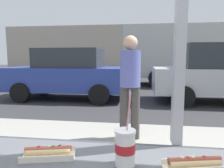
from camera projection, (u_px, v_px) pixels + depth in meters
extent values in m
plane|color=#2D2D30|center=(144.00, 91.00, 9.01)|extent=(60.00, 60.00, 0.00)
cube|color=gray|center=(154.00, 164.00, 2.71)|extent=(16.00, 2.80, 0.15)
cube|color=#35373A|center=(177.00, 148.00, 1.05)|extent=(2.27, 0.02, 0.02)
cube|color=#9E9EA3|center=(181.00, 5.00, 1.01)|extent=(0.05, 0.08, 1.39)
cube|color=#A89E8E|center=(143.00, 49.00, 20.53)|extent=(28.00, 1.20, 4.58)
cylinder|color=white|center=(125.00, 149.00, 0.86)|extent=(0.08, 0.08, 0.14)
cylinder|color=red|center=(125.00, 147.00, 0.86)|extent=(0.08, 0.08, 0.04)
cylinder|color=black|center=(125.00, 134.00, 0.85)|extent=(0.07, 0.07, 0.01)
cylinder|color=white|center=(125.00, 132.00, 0.85)|extent=(0.09, 0.09, 0.01)
cylinder|color=pink|center=(128.00, 117.00, 0.84)|extent=(0.02, 0.03, 0.20)
cube|color=beige|center=(49.00, 157.00, 0.94)|extent=(0.25, 0.14, 0.01)
cube|color=beige|center=(46.00, 159.00, 0.89)|extent=(0.23, 0.06, 0.03)
cube|color=beige|center=(50.00, 150.00, 0.98)|extent=(0.23, 0.06, 0.03)
cylinder|color=#DBB77A|center=(48.00, 152.00, 0.93)|extent=(0.20, 0.08, 0.04)
cylinder|color=#9E4733|center=(48.00, 149.00, 0.93)|extent=(0.20, 0.07, 0.03)
cube|color=red|center=(39.00, 147.00, 0.93)|extent=(0.01, 0.01, 0.01)
cube|color=beige|center=(49.00, 147.00, 0.93)|extent=(0.02, 0.02, 0.01)
cube|color=beige|center=(60.00, 146.00, 0.93)|extent=(0.01, 0.01, 0.01)
cube|color=red|center=(60.00, 146.00, 0.93)|extent=(0.02, 0.01, 0.01)
cube|color=#337A2D|center=(53.00, 146.00, 0.93)|extent=(0.02, 0.01, 0.01)
cube|color=silver|center=(194.00, 168.00, 0.84)|extent=(0.26, 0.13, 0.01)
cube|color=silver|center=(190.00, 161.00, 0.87)|extent=(0.24, 0.06, 0.03)
cylinder|color=#DBB77A|center=(194.00, 163.00, 0.83)|extent=(0.21, 0.08, 0.04)
cylinder|color=brown|center=(195.00, 160.00, 0.83)|extent=(0.21, 0.07, 0.03)
cube|color=beige|center=(182.00, 158.00, 0.83)|extent=(0.01, 0.01, 0.01)
cube|color=red|center=(204.00, 157.00, 0.83)|extent=(0.01, 0.01, 0.01)
cube|color=beige|center=(193.00, 157.00, 0.83)|extent=(0.01, 0.01, 0.01)
cube|color=red|center=(187.00, 158.00, 0.83)|extent=(0.01, 0.01, 0.01)
cube|color=#283D93|center=(68.00, 78.00, 7.37)|extent=(4.16, 1.73, 0.79)
cube|color=#282D33|center=(70.00, 58.00, 7.26)|extent=(2.17, 1.53, 0.64)
cylinder|color=black|center=(108.00, 87.00, 8.10)|extent=(0.64, 0.18, 0.64)
cylinder|color=black|center=(99.00, 95.00, 6.39)|extent=(0.64, 0.18, 0.64)
cylinder|color=black|center=(44.00, 86.00, 8.44)|extent=(0.64, 0.18, 0.64)
cylinder|color=black|center=(20.00, 93.00, 6.74)|extent=(0.64, 0.18, 0.64)
cube|color=#BCBCC1|center=(221.00, 81.00, 6.69)|extent=(4.27, 1.76, 0.79)
cube|color=#282D33|center=(220.00, 56.00, 6.60)|extent=(2.22, 1.54, 0.76)
cylinder|color=black|center=(174.00, 88.00, 7.78)|extent=(0.64, 0.18, 0.64)
cylinder|color=black|center=(183.00, 97.00, 6.05)|extent=(0.64, 0.18, 0.64)
cube|color=beige|center=(177.00, 52.00, 10.84)|extent=(5.35, 2.20, 2.54)
cylinder|color=black|center=(155.00, 75.00, 12.22)|extent=(0.90, 0.24, 0.90)
cylinder|color=black|center=(158.00, 78.00, 10.05)|extent=(0.90, 0.24, 0.90)
cylinder|color=#3E3A36|center=(124.00, 112.00, 3.36)|extent=(0.14, 0.14, 0.84)
cylinder|color=#3E3A36|center=(135.00, 113.00, 3.34)|extent=(0.14, 0.14, 0.84)
cylinder|color=#525AA2|center=(130.00, 69.00, 3.26)|extent=(0.32, 0.32, 0.56)
sphere|color=tan|center=(130.00, 43.00, 3.21)|extent=(0.22, 0.22, 0.22)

